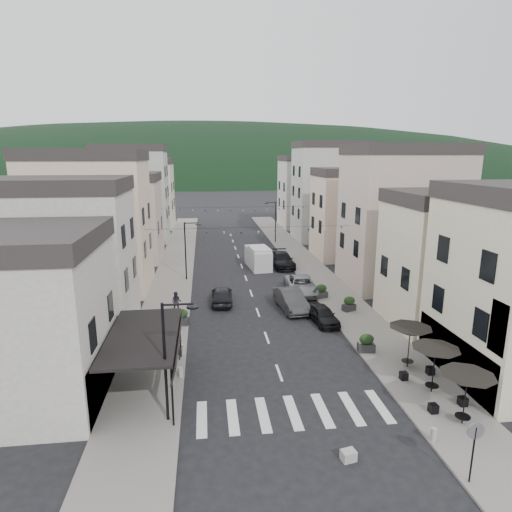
{
  "coord_description": "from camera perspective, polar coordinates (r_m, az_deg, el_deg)",
  "views": [
    {
      "loc": [
        -4.1,
        -16.51,
        12.43
      ],
      "look_at": [
        0.47,
        21.14,
        3.5
      ],
      "focal_mm": 30.0,
      "sensor_mm": 36.0,
      "label": 1
    }
  ],
  "objects": [
    {
      "name": "pedestrian_b",
      "position": [
        35.15,
        -10.56,
        -6.03
      ],
      "size": [
        0.92,
        0.78,
        1.68
      ],
      "primitive_type": "imported",
      "rotation": [
        0.0,
        0.0,
        -0.19
      ],
      "color": "#25202A",
      "rests_on": "sidewalk_left"
    },
    {
      "name": "sidewalk_right",
      "position": [
        51.38,
        6.33,
        -0.76
      ],
      "size": [
        4.0,
        76.0,
        0.12
      ],
      "primitive_type": "cube",
      "color": "slate",
      "rests_on": "ground"
    },
    {
      "name": "streetlamp_left_near",
      "position": [
        20.53,
        -11.32,
        -12.18
      ],
      "size": [
        1.7,
        0.56,
        6.0
      ],
      "color": "black",
      "rests_on": "ground"
    },
    {
      "name": "planter_rc",
      "position": [
        38.42,
        8.69,
        -4.66
      ],
      "size": [
        1.21,
        0.85,
        1.23
      ],
      "rotation": [
        0.0,
        0.0,
        0.25
      ],
      "color": "#303032",
      "rests_on": "sidewalk_right"
    },
    {
      "name": "delivery_van",
      "position": [
        48.3,
        0.3,
        -0.17
      ],
      "size": [
        2.63,
        5.39,
        2.49
      ],
      "rotation": [
        0.0,
        0.0,
        0.11
      ],
      "color": "silver",
      "rests_on": "ground"
    },
    {
      "name": "bunting_near",
      "position": [
        39.31,
        -0.83,
        3.32
      ],
      "size": [
        19.0,
        0.28,
        0.62
      ],
      "color": "black",
      "rests_on": "ground"
    },
    {
      "name": "streetlamp_right_far",
      "position": [
        61.93,
        2.38,
        5.13
      ],
      "size": [
        1.7,
        0.56,
        6.0
      ],
      "color": "black",
      "rests_on": "ground"
    },
    {
      "name": "bollards",
      "position": [
        25.4,
        3.31,
        -14.99
      ],
      "size": [
        11.66,
        10.26,
        0.6
      ],
      "color": "gray",
      "rests_on": "ground"
    },
    {
      "name": "sidewalk_left",
      "position": [
        50.17,
        -10.59,
        -1.25
      ],
      "size": [
        4.0,
        76.0,
        0.12
      ],
      "primitive_type": "cube",
      "color": "slate",
      "rests_on": "ground"
    },
    {
      "name": "hill_backdrop",
      "position": [
        316.78,
        -6.29,
        10.92
      ],
      "size": [
        640.0,
        360.0,
        70.0
      ],
      "primitive_type": "ellipsoid",
      "color": "black",
      "rests_on": "ground"
    },
    {
      "name": "streetlamp_left_far",
      "position": [
        43.43,
        -9.05,
        1.49
      ],
      "size": [
        1.7,
        0.56,
        6.0
      ],
      "color": "black",
      "rests_on": "ground"
    },
    {
      "name": "concrete_block_b",
      "position": [
        20.06,
        12.23,
        -24.55
      ],
      "size": [
        0.68,
        0.56,
        0.45
      ],
      "primitive_type": "cube",
      "rotation": [
        0.0,
        0.0,
        0.21
      ],
      "color": "#9D9A95",
      "rests_on": "ground"
    },
    {
      "name": "buildings_row_left",
      "position": [
        55.6,
        -17.76,
        6.11
      ],
      "size": [
        10.2,
        54.16,
        14.0
      ],
      "color": "#A6A398",
      "rests_on": "ground"
    },
    {
      "name": "parked_car_d",
      "position": [
        48.92,
        3.52,
        -0.51
      ],
      "size": [
        2.36,
        5.63,
        1.62
      ],
      "primitive_type": "imported",
      "rotation": [
        0.0,
        0.0,
        0.02
      ],
      "color": "black",
      "rests_on": "ground"
    },
    {
      "name": "planter_ra",
      "position": [
        28.86,
        14.51,
        -11.18
      ],
      "size": [
        1.11,
        0.67,
        1.2
      ],
      "rotation": [
        0.0,
        0.0,
        -0.07
      ],
      "color": "#2A2A2D",
      "rests_on": "sidewalk_right"
    },
    {
      "name": "traffic_sign",
      "position": [
        19.43,
        27.11,
        -21.09
      ],
      "size": [
        0.7,
        0.07,
        2.7
      ],
      "color": "black",
      "rests_on": "ground"
    },
    {
      "name": "planter_rb",
      "position": [
        35.72,
        12.31,
        -6.24
      ],
      "size": [
        1.2,
        0.92,
        1.19
      ],
      "rotation": [
        0.0,
        0.0,
        0.35
      ],
      "color": "#2A2A2C",
      "rests_on": "sidewalk_right"
    },
    {
      "name": "parked_car_a",
      "position": [
        33.11,
        8.86,
        -7.71
      ],
      "size": [
        2.1,
        4.12,
        1.34
      ],
      "primitive_type": "imported",
      "rotation": [
        0.0,
        0.0,
        0.14
      ],
      "color": "black",
      "rests_on": "ground"
    },
    {
      "name": "boutique_awning",
      "position": [
        23.65,
        -14.23,
        -10.38
      ],
      "size": [
        3.77,
        7.5,
        3.28
      ],
      "color": "black",
      "rests_on": "ground"
    },
    {
      "name": "bunting_far",
      "position": [
        55.08,
        -2.62,
        6.17
      ],
      "size": [
        19.0,
        0.28,
        0.62
      ],
      "color": "black",
      "rests_on": "ground"
    },
    {
      "name": "ground",
      "position": [
        21.06,
        6.16,
        -23.0
      ],
      "size": [
        700.0,
        700.0,
        0.0
      ],
      "primitive_type": "plane",
      "color": "black",
      "rests_on": "ground"
    },
    {
      "name": "parked_car_b",
      "position": [
        35.52,
        4.69,
        -5.84
      ],
      "size": [
        2.35,
        5.25,
        1.67
      ],
      "primitive_type": "imported",
      "rotation": [
        0.0,
        0.0,
        0.12
      ],
      "color": "#2D2D2F",
      "rests_on": "ground"
    },
    {
      "name": "parked_car_e",
      "position": [
        36.98,
        -4.57,
        -5.2
      ],
      "size": [
        1.95,
        4.49,
        1.51
      ],
      "primitive_type": "imported",
      "rotation": [
        0.0,
        0.0,
        3.1
      ],
      "color": "black",
      "rests_on": "ground"
    },
    {
      "name": "pedestrian_a",
      "position": [
        27.27,
        -10.55,
        -11.69
      ],
      "size": [
        0.72,
        0.52,
        1.83
      ],
      "primitive_type": "imported",
      "rotation": [
        0.0,
        0.0,
        0.13
      ],
      "color": "black",
      "rests_on": "sidewalk_left"
    },
    {
      "name": "planter_lb",
      "position": [
        32.9,
        -9.86,
        -8.01
      ],
      "size": [
        1.0,
        0.7,
        1.01
      ],
      "rotation": [
        0.0,
        0.0,
        0.25
      ],
      "color": "#2A2A2C",
      "rests_on": "sidewalk_left"
    },
    {
      "name": "cafe_terrace",
      "position": [
        24.77,
        22.79,
        -11.85
      ],
      "size": [
        2.5,
        8.1,
        2.53
      ],
      "color": "black",
      "rests_on": "ground"
    },
    {
      "name": "planter_la",
      "position": [
        32.62,
        -9.89,
        -8.01
      ],
      "size": [
        1.22,
        0.88,
        1.22
      ],
      "rotation": [
        0.0,
        0.0,
        -0.29
      ],
      "color": "#28282A",
      "rests_on": "sidewalk_left"
    },
    {
      "name": "parked_car_c",
      "position": [
        39.76,
        6.04,
        -3.88
      ],
      "size": [
        2.72,
        5.6,
        1.53
      ],
      "primitive_type": "imported",
      "rotation": [
        0.0,
        0.0,
        -0.03
      ],
      "color": "gray",
      "rests_on": "ground"
    },
    {
      "name": "buildings_row_right",
      "position": [
        56.59,
        12.4,
        6.75
      ],
      "size": [
        10.2,
        54.16,
        14.5
      ],
      "color": "beige",
      "rests_on": "ground"
    }
  ]
}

